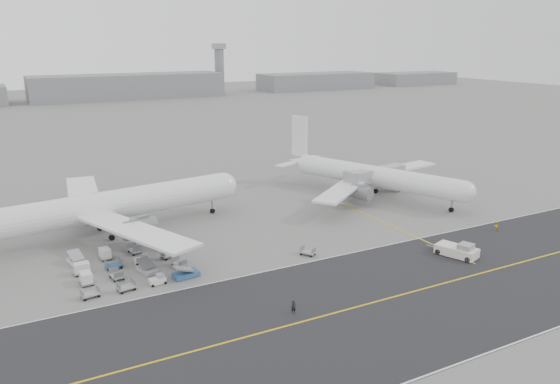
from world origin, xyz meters
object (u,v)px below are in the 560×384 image
pushback_tug (458,250)px  airliner_b (371,176)px  control_tower (219,67)px  airliner_a (105,206)px  jet_bridge (376,176)px  ground_crew_a (294,307)px  ground_crew_b (496,226)px

pushback_tug → airliner_b: bearing=55.8°
control_tower → airliner_a: control_tower is taller
airliner_b → jet_bridge: 1.22m
control_tower → ground_crew_a: size_ratio=17.18×
airliner_a → ground_crew_a: size_ratio=29.54×
control_tower → pushback_tug: 285.58m
airliner_a → jet_bridge: 58.39m
airliner_b → pushback_tug: (-9.16, -35.17, -3.67)m
control_tower → pushback_tug: bearing=-104.2°
control_tower → airliner_a: size_ratio=0.58×
control_tower → ground_crew_b: bearing=-101.4°
control_tower → ground_crew_a: (-102.93, -280.60, -15.34)m
pushback_tug → ground_crew_a: bearing=167.7°
jet_bridge → ground_crew_a: jet_bridge is taller
airliner_b → pushback_tug: airliner_b is taller
ground_crew_b → jet_bridge: bearing=-59.6°
jet_bridge → airliner_b: bearing=157.3°
airliner_b → pushback_tug: bearing=-127.2°
control_tower → ground_crew_a: bearing=-110.1°
control_tower → airliner_b: (-61.02, -241.23, -11.57)m
pushback_tug → ground_crew_b: size_ratio=5.05×
airliner_b → control_tower: bearing=53.2°
control_tower → jet_bridge: bearing=-103.9°
airliner_b → jet_bridge: airliner_b is taller
airliner_a → ground_crew_a: airliner_a is taller
ground_crew_a → ground_crew_b: ground_crew_a is taller
ground_crew_a → pushback_tug: bearing=20.8°
pushback_tug → jet_bridge: bearing=53.9°
airliner_b → ground_crew_b: size_ratio=26.18×
control_tower → pushback_tug: size_ratio=3.64×
ground_crew_b → pushback_tug: bearing=40.8°
airliner_b → ground_crew_a: size_ratio=24.50×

